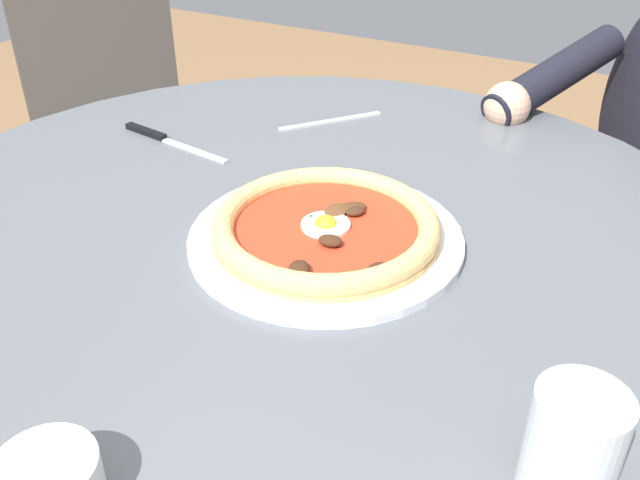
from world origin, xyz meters
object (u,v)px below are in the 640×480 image
(ramekin_capers, at_px, (48,480))
(pizza_on_plate, at_px, (326,230))
(fork_utensil, at_px, (331,121))
(cafe_chair_spare_near, at_px, (116,112))
(steak_knife, at_px, (160,137))
(dining_table, at_px, (298,332))
(water_glass, at_px, (572,450))

(ramekin_capers, bearing_deg, pizza_on_plate, -2.00)
(fork_utensil, distance_m, cafe_chair_spare_near, 0.73)
(steak_knife, height_order, fork_utensil, steak_knife)
(dining_table, xyz_separation_m, cafe_chair_spare_near, (0.53, 0.77, -0.06))
(pizza_on_plate, distance_m, water_glass, 0.36)
(steak_knife, height_order, ramekin_capers, ramekin_capers)
(steak_knife, xyz_separation_m, fork_utensil, (0.17, -0.18, -0.00))
(dining_table, xyz_separation_m, steak_knife, (0.13, 0.29, 0.14))
(water_glass, xyz_separation_m, fork_utensil, (0.50, 0.44, -0.04))
(dining_table, distance_m, steak_knife, 0.35)
(water_glass, height_order, cafe_chair_spare_near, cafe_chair_spare_near)
(dining_table, height_order, pizza_on_plate, pizza_on_plate)
(water_glass, relative_size, cafe_chair_spare_near, 0.09)
(fork_utensil, xyz_separation_m, cafe_chair_spare_near, (0.23, 0.66, -0.20))
(pizza_on_plate, height_order, steak_knife, pizza_on_plate)
(steak_knife, bearing_deg, water_glass, -118.17)
(dining_table, bearing_deg, water_glass, -121.78)
(steak_knife, bearing_deg, fork_utensil, -47.87)
(cafe_chair_spare_near, bearing_deg, steak_knife, -129.86)
(fork_utensil, bearing_deg, dining_table, -159.73)
(cafe_chair_spare_near, bearing_deg, dining_table, -124.43)
(pizza_on_plate, relative_size, cafe_chair_spare_near, 0.32)
(cafe_chair_spare_near, bearing_deg, ramekin_capers, -138.80)
(water_glass, xyz_separation_m, cafe_chair_spare_near, (0.74, 1.10, -0.23))
(dining_table, bearing_deg, steak_knife, 66.23)
(dining_table, distance_m, cafe_chair_spare_near, 0.94)
(water_glass, relative_size, fork_utensil, 0.66)
(dining_table, height_order, steak_knife, steak_knife)
(fork_utensil, bearing_deg, water_glass, -138.67)
(water_glass, relative_size, ramekin_capers, 1.20)
(ramekin_capers, distance_m, fork_utensil, 0.69)
(dining_table, height_order, fork_utensil, fork_utensil)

